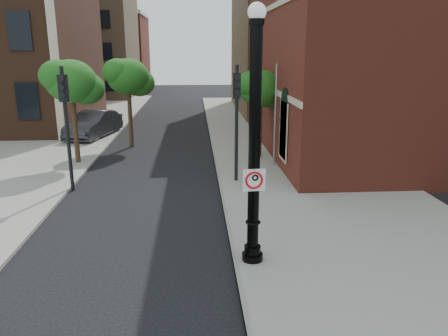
{
  "coord_description": "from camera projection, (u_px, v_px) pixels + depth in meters",
  "views": [
    {
      "loc": [
        1.05,
        -9.72,
        5.52
      ],
      "look_at": [
        1.84,
        2.0,
        2.29
      ],
      "focal_mm": 35.0,
      "sensor_mm": 36.0,
      "label": 1
    }
  ],
  "objects": [
    {
      "name": "street_tree_a",
      "position": [
        72.0,
        82.0,
        20.52
      ],
      "size": [
        2.8,
        2.53,
        5.04
      ],
      "color": "#382116",
      "rests_on": "ground"
    },
    {
      "name": "sidewalk_right",
      "position": [
        300.0,
        167.0,
        20.74
      ],
      "size": [
        8.0,
        60.0,
        0.12
      ],
      "primitive_type": "cube",
      "color": "gray",
      "rests_on": "ground"
    },
    {
      "name": "sidewalk_left",
      "position": [
        35.0,
        138.0,
        27.46
      ],
      "size": [
        10.0,
        50.0,
        0.12
      ],
      "primitive_type": "cube",
      "color": "gray",
      "rests_on": "ground"
    },
    {
      "name": "lamppost",
      "position": [
        254.0,
        153.0,
        10.79
      ],
      "size": [
        0.55,
        0.55,
        6.54
      ],
      "color": "black",
      "rests_on": "ground"
    },
    {
      "name": "curb_edge",
      "position": [
        217.0,
        169.0,
        20.48
      ],
      "size": [
        0.1,
        60.0,
        0.14
      ],
      "primitive_type": "cube",
      "color": "gray",
      "rests_on": "ground"
    },
    {
      "name": "bg_building_tan_a",
      "position": [
        81.0,
        44.0,
        50.71
      ],
      "size": [
        12.0,
        12.0,
        12.0
      ],
      "primitive_type": "cube",
      "color": "#8B6A4C",
      "rests_on": "ground"
    },
    {
      "name": "parked_car",
      "position": [
        94.0,
        125.0,
        27.69
      ],
      "size": [
        2.96,
        5.44,
        1.7
      ],
      "primitive_type": "imported",
      "rotation": [
        0.0,
        0.0,
        -0.24
      ],
      "color": "#2B2B30",
      "rests_on": "ground"
    },
    {
      "name": "street_tree_c",
      "position": [
        261.0,
        89.0,
        21.76
      ],
      "size": [
        2.5,
        2.26,
        4.5
      ],
      "color": "#382116",
      "rests_on": "ground"
    },
    {
      "name": "ground",
      "position": [
        155.0,
        280.0,
        10.75
      ],
      "size": [
        120.0,
        120.0,
        0.0
      ],
      "primitive_type": "plane",
      "color": "black",
      "rests_on": "ground"
    },
    {
      "name": "bg_building_tan_b",
      "position": [
        361.0,
        31.0,
        38.8
      ],
      "size": [
        22.0,
        14.0,
        14.0
      ],
      "primitive_type": "cube",
      "color": "#8B6A4C",
      "rests_on": "ground"
    },
    {
      "name": "traffic_signal_right",
      "position": [
        237.0,
        105.0,
        17.66
      ],
      "size": [
        0.32,
        0.41,
        4.89
      ],
      "rotation": [
        0.0,
        0.0,
        -0.05
      ],
      "color": "black",
      "rests_on": "ground"
    },
    {
      "name": "no_parking_sign",
      "position": [
        254.0,
        180.0,
        10.79
      ],
      "size": [
        0.57,
        0.1,
        0.57
      ],
      "rotation": [
        0.0,
        0.0,
        0.08
      ],
      "color": "white",
      "rests_on": "ground"
    },
    {
      "name": "street_tree_b",
      "position": [
        129.0,
        78.0,
        24.36
      ],
      "size": [
        2.78,
        2.51,
        5.01
      ],
      "color": "#382116",
      "rests_on": "ground"
    },
    {
      "name": "bg_building_red",
      "position": [
        105.0,
        52.0,
        64.44
      ],
      "size": [
        12.0,
        12.0,
        10.0
      ],
      "primitive_type": "cube",
      "color": "maroon",
      "rests_on": "ground"
    },
    {
      "name": "traffic_signal_left",
      "position": [
        65.0,
        109.0,
        16.66
      ],
      "size": [
        0.33,
        0.41,
        4.88
      ],
      "rotation": [
        0.0,
        0.0,
        -0.09
      ],
      "color": "black",
      "rests_on": "ground"
    },
    {
      "name": "utility_pole",
      "position": [
        275.0,
        117.0,
        20.29
      ],
      "size": [
        0.1,
        0.1,
        4.87
      ],
      "primitive_type": "cylinder",
      "color": "#999999",
      "rests_on": "ground"
    }
  ]
}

